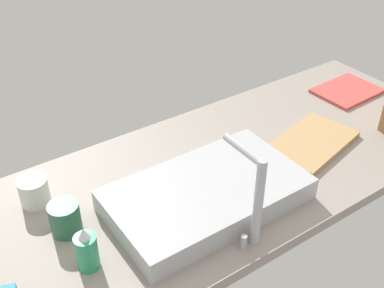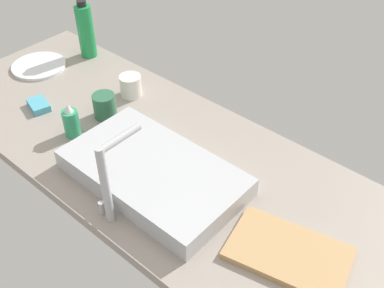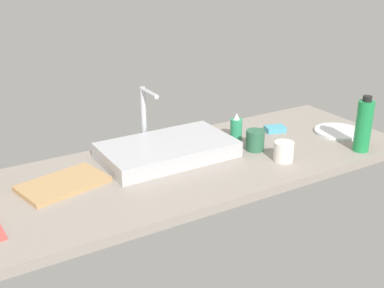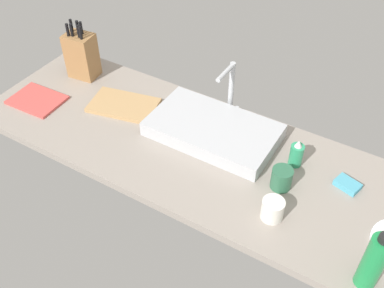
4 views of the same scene
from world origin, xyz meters
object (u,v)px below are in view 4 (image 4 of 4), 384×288
Objects in this scene: cutting_board at (124,105)px; dish_towel at (37,100)px; sink_basin at (213,130)px; faucet at (230,86)px; soap_bottle at (296,154)px; water_bottle at (374,262)px; knife_block at (82,55)px; coffee_mug at (273,209)px; ceramic_cup at (282,178)px; dish_sponge at (347,185)px.

dish_towel is (-36.76, -17.07, -0.30)cm from cutting_board.
dish_towel is (-80.95, -20.51, -2.62)cm from sink_basin.
faucet is 2.09× the size of soap_bottle.
water_bottle is (74.24, -51.75, -3.97)cm from faucet.
coffee_mug is (114.22, -33.79, -7.35)cm from knife_block.
faucet is 47.55cm from ceramic_cup.
coffee_mug is at bearing -47.53° from faucet.
faucet is at bearing 158.53° from soap_bottle.
sink_basin is 1.89× the size of knife_block.
knife_block is 35.16cm from cutting_board.
faucet is 1.08× the size of dish_towel.
dish_towel is 119.32cm from coffee_mug.
faucet is 1.07× the size of water_bottle.
soap_bottle reaches higher than dish_sponge.
dish_sponge is (137.73, 21.26, 0.60)cm from dish_towel.
sink_basin reaches higher than cutting_board.
cutting_board is 1.27× the size of dish_towel.
dish_sponge is (21.49, 12.57, -3.08)cm from ceramic_cup.
coffee_mug is (119.11, -6.12, 3.35)cm from dish_towel.
knife_block is 154.87cm from water_bottle.
ceramic_cup is (35.29, -11.82, 1.06)cm from sink_basin.
ceramic_cup is at bearing -149.68° from dish_sponge.
coffee_mug is at bearing -34.91° from sink_basin.
dish_sponge is (132.84, -6.40, -10.11)cm from knife_block.
cutting_board is at bearing -24.86° from knife_block.
faucet reaches higher than sink_basin.
faucet is 59.55cm from coffee_mug.
coffee_mug is at bearing -84.69° from soap_bottle.
knife_block is 1.19× the size of dish_towel.
water_bottle reaches higher than cutting_board.
faucet is 2.96× the size of ceramic_cup.
water_bottle is 2.98× the size of coffee_mug.
soap_bottle is 1.53× the size of coffee_mug.
knife_block reaches higher than soap_bottle.
ceramic_cup is at bearing -18.52° from sink_basin.
cutting_board is (31.87, -10.60, -10.41)cm from knife_block.
coffee_mug is 0.93× the size of ceramic_cup.
dish_towel is 2.62× the size of dish_sponge.
dish_towel is at bearing -106.49° from knife_block.
knife_block is 3.51× the size of coffee_mug.
dish_towel is at bearing 174.53° from water_bottle.
faucet reaches higher than water_bottle.
water_bottle is 2.63× the size of dish_sponge.
dish_towel is at bearing -169.05° from soap_bottle.
water_bottle is 40.66cm from dish_sponge.
coffee_mug reaches higher than sink_basin.
cutting_board is 79.99cm from soap_bottle.
cutting_board is 40.53cm from dish_towel.
water_bottle is at bearing -13.91° from coffee_mug.
dish_sponge is at bearing -3.42° from soap_bottle.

